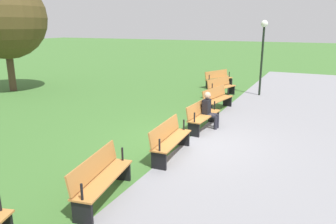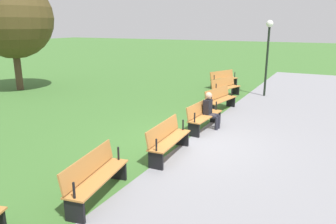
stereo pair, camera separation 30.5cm
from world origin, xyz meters
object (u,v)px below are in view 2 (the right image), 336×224
(bench_2, at_px, (220,99))
(bench_3, at_px, (203,115))
(person_seated, at_px, (210,109))
(bench_5, at_px, (95,176))
(lamp_post, at_px, (268,43))
(bench_1, at_px, (225,87))
(tree_1, at_px, (12,18))
(bench_4, at_px, (168,139))
(bench_0, at_px, (223,79))

(bench_2, bearing_deg, bench_3, 16.28)
(bench_3, relative_size, person_seated, 1.53)
(bench_2, distance_m, bench_3, 2.54)
(bench_3, bearing_deg, bench_5, 0.02)
(bench_3, bearing_deg, person_seated, 145.76)
(person_seated, distance_m, lamp_post, 6.27)
(bench_2, height_order, bench_5, same)
(bench_1, distance_m, lamp_post, 2.83)
(bench_2, relative_size, bench_5, 1.00)
(bench_3, height_order, lamp_post, lamp_post)
(bench_1, distance_m, bench_3, 5.07)
(tree_1, distance_m, lamp_post, 12.58)
(bench_3, xyz_separation_m, bench_4, (2.54, 0.00, 0.00))
(person_seated, height_order, tree_1, tree_1)
(lamp_post, bearing_deg, bench_2, -15.81)
(bench_0, xyz_separation_m, bench_2, (4.86, 1.41, 0.00))
(bench_1, xyz_separation_m, bench_2, (2.47, 0.57, 0.00))
(bench_1, relative_size, bench_5, 1.00)
(bench_2, relative_size, person_seated, 1.56)
(bench_1, relative_size, lamp_post, 0.53)
(tree_1, bearing_deg, bench_4, 68.26)
(tree_1, bearing_deg, bench_1, 107.16)
(bench_1, xyz_separation_m, person_seated, (4.79, 1.01, 0.16))
(lamp_post, bearing_deg, bench_1, -53.79)
(bench_3, distance_m, bench_5, 5.07)
(bench_4, height_order, person_seated, person_seated)
(bench_3, bearing_deg, bench_2, -170.25)
(bench_1, height_order, bench_5, same)
(bench_0, relative_size, bench_5, 0.99)
(bench_0, relative_size, bench_4, 1.01)
(bench_4, xyz_separation_m, person_seated, (-2.74, 0.16, 0.16))
(bench_0, height_order, bench_2, same)
(bench_1, xyz_separation_m, bench_3, (4.99, 0.86, 0.00))
(bench_4, relative_size, person_seated, 1.53)
(bench_1, bearing_deg, person_seated, 28.24)
(bench_0, height_order, bench_3, same)
(bench_1, distance_m, person_seated, 4.90)
(person_seated, bearing_deg, bench_5, -1.54)
(bench_3, xyz_separation_m, lamp_post, (-6.17, 0.74, 2.01))
(bench_0, xyz_separation_m, lamp_post, (1.22, 2.45, 2.01))
(bench_2, height_order, tree_1, tree_1)
(bench_2, height_order, lamp_post, lamp_post)
(bench_0, relative_size, bench_2, 0.99)
(bench_5, relative_size, tree_1, 0.33)
(bench_5, xyz_separation_m, tree_1, (-6.91, -10.73, 3.14))
(tree_1, height_order, lamp_post, tree_1)
(bench_5, distance_m, person_seated, 5.28)
(bench_3, distance_m, tree_1, 11.60)
(bench_4, distance_m, bench_5, 2.54)
(bench_3, relative_size, bench_4, 1.00)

